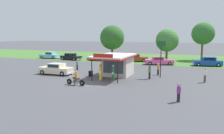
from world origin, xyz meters
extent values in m
plane|color=#4C4C51|center=(0.00, 0.00, 0.00)|extent=(300.00, 300.00, 0.00)
cube|color=#477A33|center=(0.00, 30.00, 0.00)|extent=(120.00, 24.00, 0.01)
cube|color=beige|center=(1.64, 6.16, 1.38)|extent=(3.50, 3.69, 2.77)
cube|color=#384C56|center=(1.64, 4.34, 1.44)|extent=(2.80, 0.05, 1.77)
cube|color=silver|center=(1.64, 4.65, 2.85)|extent=(4.20, 7.20, 0.16)
cube|color=red|center=(1.64, 4.65, 2.67)|extent=(4.20, 7.20, 0.18)
cube|color=red|center=(1.64, 1.08, 3.15)|extent=(2.45, 0.08, 0.44)
cylinder|color=black|center=(3.29, 1.45, 1.38)|extent=(0.12, 0.12, 2.77)
cylinder|color=black|center=(-0.01, 1.45, 1.38)|extent=(0.12, 0.12, 2.77)
cube|color=slate|center=(0.80, 2.19, 0.05)|extent=(0.44, 0.44, 0.10)
cylinder|color=yellow|center=(0.80, 2.19, 0.89)|extent=(0.34, 0.34, 1.59)
cube|color=white|center=(0.80, 2.01, 0.97)|extent=(0.22, 0.02, 0.28)
sphere|color=orange|center=(0.80, 2.19, 1.83)|extent=(0.26, 0.26, 0.26)
cube|color=slate|center=(2.47, 2.19, 0.05)|extent=(0.44, 0.44, 0.10)
cylinder|color=#1E6B33|center=(2.47, 2.19, 0.92)|extent=(0.34, 0.34, 1.64)
cube|color=white|center=(2.47, 2.01, 1.00)|extent=(0.22, 0.02, 0.28)
sphere|color=white|center=(2.47, 2.19, 1.88)|extent=(0.26, 0.26, 0.26)
cylinder|color=black|center=(-1.54, -1.10, 0.32)|extent=(0.65, 0.14, 0.64)
cylinder|color=silver|center=(-1.54, -1.10, 0.32)|extent=(0.17, 0.13, 0.16)
cylinder|color=black|center=(0.15, -1.22, 0.32)|extent=(0.65, 0.14, 0.64)
cylinder|color=silver|center=(0.15, -1.22, 0.32)|extent=(0.17, 0.13, 0.16)
ellipsoid|color=black|center=(-0.80, -1.15, 0.78)|extent=(0.58, 0.28, 0.24)
cube|color=#59595E|center=(-0.75, -1.16, 0.42)|extent=(0.46, 0.27, 0.36)
cube|color=black|center=(-0.45, -1.18, 0.72)|extent=(0.50, 0.29, 0.10)
cylinder|color=silver|center=(-1.44, -1.11, 0.60)|extent=(0.37, 0.10, 0.71)
cylinder|color=silver|center=(-1.32, -1.12, 0.98)|extent=(0.09, 0.70, 0.04)
sphere|color=silver|center=(-1.42, -1.11, 0.82)|extent=(0.16, 0.16, 0.16)
cube|color=black|center=(0.10, -1.22, 0.44)|extent=(0.45, 0.21, 0.12)
cylinder|color=silver|center=(-0.36, -1.32, 0.28)|extent=(0.71, 0.13, 0.18)
cube|color=brown|center=(-0.52, -1.17, 0.78)|extent=(0.42, 0.37, 0.14)
cylinder|color=brown|center=(-0.73, -1.32, 0.38)|extent=(0.14, 0.24, 0.56)
cylinder|color=brown|center=(-0.71, -1.00, 0.38)|extent=(0.14, 0.24, 0.56)
cylinder|color=gold|center=(-0.56, -1.17, 1.09)|extent=(0.43, 0.35, 0.60)
sphere|color=#9E704C|center=(-0.62, -1.17, 1.47)|extent=(0.22, 0.22, 0.22)
cylinder|color=gold|center=(-0.81, -1.35, 1.18)|extent=(0.54, 0.13, 0.31)
cylinder|color=gold|center=(-0.78, -0.95, 1.18)|extent=(0.54, 0.13, 0.31)
cube|color=beige|center=(-6.76, 3.56, 0.59)|extent=(4.80, 2.05, 0.82)
cube|color=beige|center=(-6.60, 3.57, 1.28)|extent=(2.07, 1.74, 0.56)
cube|color=#283847|center=(-7.60, 3.54, 1.28)|extent=(0.08, 1.49, 0.45)
cube|color=#283847|center=(-6.58, 2.74, 1.28)|extent=(1.72, 0.08, 0.42)
cube|color=#283847|center=(-6.63, 4.39, 1.28)|extent=(1.72, 0.08, 0.42)
cube|color=silver|center=(-9.16, 3.49, 0.30)|extent=(0.17, 1.82, 0.18)
cube|color=silver|center=(-4.35, 3.63, 0.30)|extent=(0.17, 1.82, 0.18)
sphere|color=white|center=(-9.15, 2.88, 0.63)|extent=(0.18, 0.18, 0.18)
sphere|color=white|center=(-9.19, 4.10, 0.63)|extent=(0.18, 0.18, 0.18)
cylinder|color=black|center=(-8.34, 2.62, 0.33)|extent=(0.67, 0.22, 0.66)
cylinder|color=silver|center=(-8.34, 2.62, 0.33)|extent=(0.30, 0.23, 0.30)
cylinder|color=black|center=(-8.40, 4.41, 0.33)|extent=(0.67, 0.22, 0.66)
cylinder|color=silver|center=(-8.40, 4.41, 0.33)|extent=(0.30, 0.23, 0.30)
cylinder|color=black|center=(-5.12, 2.71, 0.33)|extent=(0.67, 0.22, 0.66)
cylinder|color=silver|center=(-5.12, 2.71, 0.33)|extent=(0.30, 0.23, 0.30)
cylinder|color=black|center=(-5.17, 4.50, 0.33)|extent=(0.67, 0.22, 0.66)
cylinder|color=silver|center=(-5.17, 4.50, 0.33)|extent=(0.30, 0.23, 0.30)
cube|color=#E55993|center=(5.27, 18.96, 0.57)|extent=(5.55, 3.28, 0.78)
cube|color=#E55993|center=(5.06, 18.90, 1.23)|extent=(2.41, 2.14, 0.54)
cube|color=#283847|center=(6.01, 19.19, 1.23)|extent=(0.46, 1.38, 0.43)
cube|color=#283847|center=(4.83, 19.66, 1.23)|extent=(1.66, 0.53, 0.41)
cube|color=#283847|center=(5.29, 18.14, 1.23)|extent=(1.66, 0.53, 0.41)
cube|color=silver|center=(7.80, 19.74, 0.30)|extent=(0.62, 1.70, 0.18)
cube|color=silver|center=(2.73, 18.19, 0.30)|extent=(0.62, 1.70, 0.18)
sphere|color=white|center=(7.64, 20.30, 0.61)|extent=(0.18, 0.18, 0.18)
sphere|color=white|center=(7.98, 19.18, 0.61)|extent=(0.18, 0.18, 0.18)
cylinder|color=black|center=(6.72, 20.30, 0.33)|extent=(0.69, 0.38, 0.66)
cylinder|color=silver|center=(6.72, 20.30, 0.33)|extent=(0.35, 0.30, 0.30)
cylinder|color=black|center=(7.22, 18.67, 0.33)|extent=(0.69, 0.38, 0.66)
cylinder|color=silver|center=(7.22, 18.67, 0.33)|extent=(0.35, 0.30, 0.30)
cylinder|color=black|center=(3.31, 19.26, 0.33)|extent=(0.69, 0.38, 0.66)
cylinder|color=silver|center=(3.31, 19.26, 0.33)|extent=(0.35, 0.30, 0.30)
cylinder|color=black|center=(3.81, 17.63, 0.33)|extent=(0.69, 0.38, 0.66)
cylinder|color=silver|center=(3.81, 17.63, 0.33)|extent=(0.35, 0.30, 0.30)
cube|color=#7AC6D1|center=(-20.92, 20.48, 0.58)|extent=(4.91, 2.04, 0.79)
cube|color=#7AC6D1|center=(-20.57, 20.47, 1.27)|extent=(1.99, 1.74, 0.59)
cube|color=#283847|center=(-21.53, 20.49, 1.27)|extent=(0.07, 1.51, 0.47)
cube|color=#283847|center=(-20.59, 19.64, 1.27)|extent=(1.66, 0.07, 0.45)
cube|color=#283847|center=(-20.55, 21.30, 1.27)|extent=(1.66, 0.07, 0.45)
cube|color=silver|center=(-23.38, 20.53, 0.30)|extent=(0.16, 1.84, 0.18)
cube|color=silver|center=(-18.46, 20.42, 0.30)|extent=(0.16, 1.84, 0.18)
sphere|color=white|center=(-23.40, 19.92, 0.62)|extent=(0.18, 0.18, 0.18)
sphere|color=white|center=(-23.37, 21.15, 0.62)|extent=(0.18, 0.18, 0.18)
cylinder|color=black|center=(-22.59, 19.61, 0.33)|extent=(0.66, 0.22, 0.66)
cylinder|color=silver|center=(-22.59, 19.61, 0.33)|extent=(0.30, 0.23, 0.30)
cylinder|color=black|center=(-22.55, 21.42, 0.33)|extent=(0.66, 0.22, 0.66)
cylinder|color=silver|center=(-22.55, 21.42, 0.33)|extent=(0.30, 0.23, 0.30)
cylinder|color=black|center=(-19.28, 19.53, 0.33)|extent=(0.66, 0.22, 0.66)
cylinder|color=silver|center=(-19.28, 19.53, 0.33)|extent=(0.30, 0.23, 0.30)
cylinder|color=black|center=(-19.24, 21.35, 0.33)|extent=(0.66, 0.22, 0.66)
cylinder|color=silver|center=(-19.24, 21.35, 0.33)|extent=(0.30, 0.23, 0.30)
cube|color=gold|center=(-7.77, 20.51, 0.57)|extent=(4.76, 1.95, 0.79)
cube|color=gold|center=(-7.67, 20.51, 1.23)|extent=(1.89, 1.64, 0.54)
cube|color=#283847|center=(-8.57, 20.48, 1.23)|extent=(0.08, 1.41, 0.43)
cube|color=#283847|center=(-7.65, 19.73, 1.23)|extent=(1.57, 0.08, 0.41)
cube|color=#283847|center=(-7.69, 21.29, 1.23)|extent=(1.57, 0.08, 0.41)
cube|color=silver|center=(-10.15, 20.43, 0.30)|extent=(0.17, 1.72, 0.18)
cube|color=silver|center=(-5.39, 20.58, 0.30)|extent=(0.17, 1.72, 0.18)
sphere|color=white|center=(-10.15, 19.85, 0.61)|extent=(0.18, 0.18, 0.18)
sphere|color=white|center=(-10.18, 21.01, 0.61)|extent=(0.18, 0.18, 0.18)
cylinder|color=black|center=(-9.35, 19.61, 0.33)|extent=(0.67, 0.22, 0.66)
cylinder|color=silver|center=(-9.35, 19.61, 0.33)|extent=(0.30, 0.23, 0.30)
cylinder|color=black|center=(-9.40, 21.30, 0.33)|extent=(0.67, 0.22, 0.66)
cylinder|color=silver|center=(-9.40, 21.30, 0.33)|extent=(0.30, 0.23, 0.30)
cylinder|color=black|center=(-6.15, 19.71, 0.33)|extent=(0.67, 0.22, 0.66)
cylinder|color=silver|center=(-6.15, 19.71, 0.33)|extent=(0.30, 0.23, 0.30)
cylinder|color=black|center=(-6.20, 21.40, 0.33)|extent=(0.67, 0.22, 0.66)
cylinder|color=silver|center=(-6.20, 21.40, 0.33)|extent=(0.30, 0.23, 0.30)
cube|color=#19479E|center=(13.60, 20.36, 0.60)|extent=(5.01, 2.60, 0.84)
cube|color=#19479E|center=(13.80, 20.39, 1.33)|extent=(2.40, 1.97, 0.61)
cube|color=#283847|center=(12.75, 20.23, 1.33)|extent=(0.27, 1.45, 0.49)
cube|color=#283847|center=(13.93, 19.60, 1.33)|extent=(1.83, 0.32, 0.46)
cube|color=#283847|center=(13.67, 21.19, 1.33)|extent=(1.83, 0.32, 0.46)
cube|color=silver|center=(11.21, 19.98, 0.30)|extent=(0.40, 1.78, 0.18)
cube|color=silver|center=(15.99, 20.74, 0.30)|extent=(0.40, 1.78, 0.18)
sphere|color=white|center=(11.30, 19.39, 0.64)|extent=(0.18, 0.18, 0.18)
sphere|color=white|center=(11.11, 20.57, 0.64)|extent=(0.18, 0.18, 0.18)
cylinder|color=black|center=(12.13, 19.24, 0.33)|extent=(0.68, 0.30, 0.66)
cylinder|color=silver|center=(12.13, 19.24, 0.33)|extent=(0.33, 0.26, 0.30)
cylinder|color=black|center=(11.86, 20.97, 0.33)|extent=(0.68, 0.30, 0.66)
cylinder|color=silver|center=(11.86, 20.97, 0.33)|extent=(0.33, 0.26, 0.30)
cylinder|color=black|center=(15.34, 19.75, 0.33)|extent=(0.68, 0.30, 0.66)
cylinder|color=silver|center=(15.34, 19.75, 0.33)|extent=(0.33, 0.26, 0.30)
cylinder|color=black|center=(15.06, 21.48, 0.33)|extent=(0.68, 0.30, 0.66)
cylinder|color=silver|center=(15.06, 21.48, 0.33)|extent=(0.33, 0.26, 0.30)
cube|color=black|center=(-14.53, 19.77, 0.54)|extent=(5.27, 2.77, 0.72)
cube|color=black|center=(-14.68, 19.79, 1.18)|extent=(2.35, 2.00, 0.56)
cube|color=#283847|center=(-13.68, 19.61, 1.18)|extent=(0.31, 1.44, 0.45)
cube|color=#283847|center=(-14.53, 20.59, 1.18)|extent=(1.74, 0.36, 0.43)
cube|color=#283847|center=(-14.83, 19.00, 1.18)|extent=(1.74, 0.36, 0.43)
cube|color=silver|center=(-12.04, 19.30, 0.30)|extent=(0.45, 1.77, 0.18)
cube|color=silver|center=(-17.02, 20.23, 0.30)|extent=(0.45, 1.77, 0.18)
sphere|color=white|center=(-11.92, 19.89, 0.58)|extent=(0.18, 0.18, 0.18)
sphere|color=white|center=(-12.14, 18.71, 0.58)|extent=(0.18, 0.18, 0.18)
cylinder|color=black|center=(-12.69, 20.31, 0.33)|extent=(0.69, 0.32, 0.66)
cylinder|color=silver|center=(-12.69, 20.31, 0.33)|extent=(0.33, 0.27, 0.30)
cylinder|color=black|center=(-13.02, 18.59, 0.33)|extent=(0.69, 0.32, 0.66)
cylinder|color=silver|center=(-13.02, 18.59, 0.33)|extent=(0.33, 0.27, 0.30)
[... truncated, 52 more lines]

